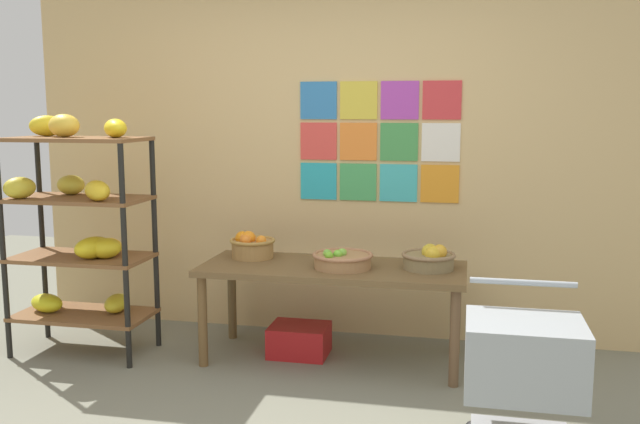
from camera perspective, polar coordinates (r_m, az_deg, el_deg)
back_wall_with_art at (r=4.96m, az=1.00°, el=5.15°), size 4.48×0.07×2.68m
banana_shelf_unit at (r=4.82m, az=-19.20°, el=-0.68°), size 0.90×0.52×1.60m
display_table at (r=4.47m, az=1.05°, el=-5.33°), size 1.69×0.68×0.63m
fruit_basket_centre at (r=4.70m, az=-5.68°, el=-2.77°), size 0.31×0.31×0.19m
fruit_basket_right at (r=4.39m, az=1.85°, el=-3.93°), size 0.39×0.39×0.13m
fruit_basket_back_right at (r=4.41m, az=9.04°, el=-3.82°), size 0.34×0.34×0.16m
produce_crate_under_table at (r=4.69m, az=-1.72°, el=-10.51°), size 0.38×0.31×0.20m
shopping_cart at (r=3.40m, az=16.47°, el=-11.87°), size 0.53×0.48×0.80m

